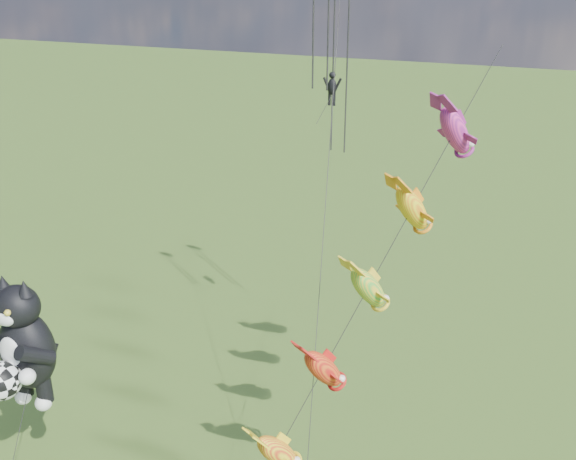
% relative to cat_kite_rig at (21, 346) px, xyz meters
% --- Properties ---
extents(cat_kite_rig, '(2.86, 4.19, 10.49)m').
position_rel_cat_kite_rig_xyz_m(cat_kite_rig, '(0.00, 0.00, 0.00)').
color(cat_kite_rig, brown).
rests_on(cat_kite_rig, ground).
extents(fish_windsock_rig, '(7.51, 14.20, 19.37)m').
position_rel_cat_kite_rig_xyz_m(fish_windsock_rig, '(13.73, 4.28, 3.52)').
color(fish_windsock_rig, brown).
rests_on(fish_windsock_rig, ground).
extents(parafoil_rig, '(5.31, 16.98, 25.50)m').
position_rel_cat_kite_rig_xyz_m(parafoil_rig, '(9.24, 12.29, 10.84)').
color(parafoil_rig, brown).
rests_on(parafoil_rig, ground).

